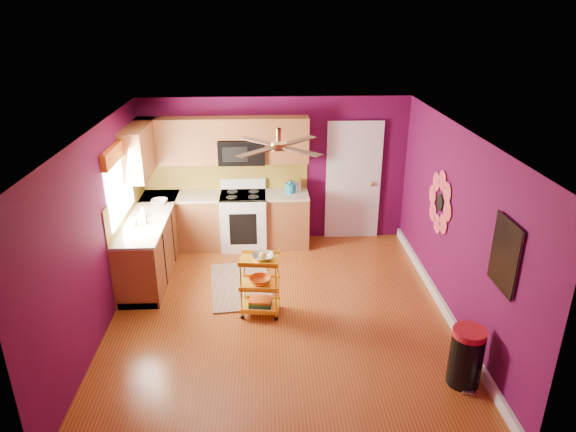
{
  "coord_description": "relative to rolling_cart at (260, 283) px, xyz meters",
  "views": [
    {
      "loc": [
        -0.17,
        -5.9,
        3.88
      ],
      "look_at": [
        0.12,
        0.4,
        1.27
      ],
      "focal_mm": 32.0,
      "sensor_mm": 36.0,
      "label": 1
    }
  ],
  "objects": [
    {
      "name": "rolling_cart",
      "position": [
        0.0,
        0.0,
        0.0
      ],
      "size": [
        0.55,
        0.43,
        0.92
      ],
      "color": "yellow",
      "rests_on": "ground"
    },
    {
      "name": "ceiling_fan",
      "position": [
        0.26,
        0.16,
        1.82
      ],
      "size": [
        1.01,
        1.01,
        0.26
      ],
      "color": "#BF8C3F",
      "rests_on": "ground"
    },
    {
      "name": "panel_door",
      "position": [
        1.61,
        2.43,
        0.55
      ],
      "size": [
        0.95,
        0.11,
        2.15
      ],
      "color": "white",
      "rests_on": "ground"
    },
    {
      "name": "teal_kettle",
      "position": [
        0.51,
        2.2,
        0.55
      ],
      "size": [
        0.18,
        0.18,
        0.21
      ],
      "color": "teal",
      "rests_on": "lower_cabinets"
    },
    {
      "name": "ground",
      "position": [
        0.26,
        -0.04,
        -0.47
      ],
      "size": [
        5.0,
        5.0,
        0.0
      ],
      "primitive_type": "plane",
      "color": "brown",
      "rests_on": "ground"
    },
    {
      "name": "upper_cabinetry",
      "position": [
        -0.98,
        2.13,
        1.33
      ],
      "size": [
        2.8,
        2.3,
        1.26
      ],
      "color": "brown",
      "rests_on": "ground"
    },
    {
      "name": "counter_dish",
      "position": [
        -1.61,
        1.78,
        0.5
      ],
      "size": [
        0.26,
        0.26,
        0.06
      ],
      "primitive_type": "imported",
      "color": "white",
      "rests_on": "lower_cabinets"
    },
    {
      "name": "lower_cabinets",
      "position": [
        -1.09,
        1.78,
        -0.04
      ],
      "size": [
        2.81,
        2.31,
        0.94
      ],
      "color": "brown",
      "rests_on": "ground"
    },
    {
      "name": "soap_bottle_b",
      "position": [
        -1.74,
        1.21,
        0.55
      ],
      "size": [
        0.13,
        0.13,
        0.16
      ],
      "primitive_type": "imported",
      "color": "white",
      "rests_on": "lower_cabinets"
    },
    {
      "name": "trash_can",
      "position": [
        2.23,
        -1.48,
        -0.13
      ],
      "size": [
        0.44,
        0.44,
        0.69
      ],
      "color": "black",
      "rests_on": "ground"
    },
    {
      "name": "toaster",
      "position": [
        0.58,
        2.28,
        0.56
      ],
      "size": [
        0.22,
        0.15,
        0.18
      ],
      "primitive_type": "cube",
      "color": "beige",
      "rests_on": "lower_cabinets"
    },
    {
      "name": "soap_bottle_a",
      "position": [
        -1.69,
        0.97,
        0.57
      ],
      "size": [
        0.09,
        0.1,
        0.21
      ],
      "primitive_type": "imported",
      "color": "#EA3F72",
      "rests_on": "lower_cabinets"
    },
    {
      "name": "right_wall_art",
      "position": [
        2.49,
        -0.38,
        0.97
      ],
      "size": [
        0.04,
        2.74,
        1.04
      ],
      "color": "black",
      "rests_on": "ground"
    },
    {
      "name": "counter_cup",
      "position": [
        -1.82,
        0.88,
        0.52
      ],
      "size": [
        0.13,
        0.13,
        0.11
      ],
      "primitive_type": "imported",
      "color": "white",
      "rests_on": "lower_cabinets"
    },
    {
      "name": "left_window",
      "position": [
        -1.96,
        1.01,
        1.26
      ],
      "size": [
        0.08,
        1.35,
        1.08
      ],
      "color": "white",
      "rests_on": "ground"
    },
    {
      "name": "shag_rug",
      "position": [
        -0.3,
        0.74,
        -0.46
      ],
      "size": [
        1.01,
        1.5,
        0.02
      ],
      "primitive_type": "cube",
      "rotation": [
        0.0,
        0.0,
        0.11
      ],
      "color": "#331911",
      "rests_on": "ground"
    },
    {
      "name": "electric_range",
      "position": [
        -0.29,
        2.13,
        0.01
      ],
      "size": [
        0.76,
        0.66,
        1.13
      ],
      "color": "white",
      "rests_on": "ground"
    },
    {
      "name": "room_envelope",
      "position": [
        0.29,
        -0.04,
        1.16
      ],
      "size": [
        4.54,
        5.04,
        2.52
      ],
      "color": "#500938",
      "rests_on": "ground"
    }
  ]
}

